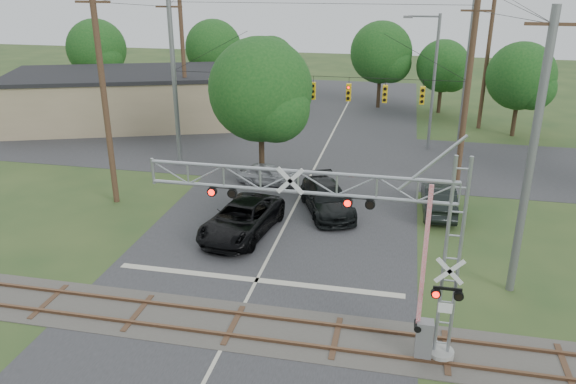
% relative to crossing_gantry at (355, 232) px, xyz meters
% --- Properties ---
extents(ground, '(160.00, 160.00, 0.00)m').
position_rel_crossing_gantry_xyz_m(ground, '(-4.56, -1.64, -4.65)').
color(ground, '#29431F').
rests_on(ground, ground).
extents(road_main, '(14.00, 90.00, 0.02)m').
position_rel_crossing_gantry_xyz_m(road_main, '(-4.56, 8.36, -4.64)').
color(road_main, '#2D2D30').
rests_on(road_main, ground).
extents(road_cross, '(90.00, 12.00, 0.02)m').
position_rel_crossing_gantry_xyz_m(road_cross, '(-4.56, 22.36, -4.64)').
color(road_cross, '#2D2D30').
rests_on(road_cross, ground).
extents(railroad_track, '(90.00, 3.20, 0.17)m').
position_rel_crossing_gantry_xyz_m(railroad_track, '(-4.56, 0.36, -4.61)').
color(railroad_track, '#43403A').
rests_on(railroad_track, ground).
extents(crossing_gantry, '(10.95, 0.96, 7.54)m').
position_rel_crossing_gantry_xyz_m(crossing_gantry, '(0.00, 0.00, 0.00)').
color(crossing_gantry, gray).
rests_on(crossing_gantry, ground).
extents(traffic_signal_span, '(19.34, 0.36, 11.50)m').
position_rel_crossing_gantry_xyz_m(traffic_signal_span, '(-3.68, 18.36, 1.09)').
color(traffic_signal_span, slate).
rests_on(traffic_signal_span, ground).
extents(pickup_black, '(3.69, 6.48, 1.71)m').
position_rel_crossing_gantry_xyz_m(pickup_black, '(-6.54, 8.31, -3.79)').
color(pickup_black, black).
rests_on(pickup_black, ground).
extents(car_dark, '(4.30, 6.10, 1.64)m').
position_rel_crossing_gantry_xyz_m(car_dark, '(-2.63, 12.12, -3.83)').
color(car_dark, black).
rests_on(car_dark, ground).
extents(sedan_silver, '(4.06, 1.98, 1.34)m').
position_rel_crossing_gantry_xyz_m(sedan_silver, '(-7.00, 15.80, -3.98)').
color(sedan_silver, '#94969B').
rests_on(sedan_silver, ground).
extents(suv_dark, '(1.90, 4.97, 1.62)m').
position_rel_crossing_gantry_xyz_m(suv_dark, '(3.56, 13.35, -3.84)').
color(suv_dark, black).
rests_on(suv_dark, ground).
extents(commercial_building, '(21.84, 16.04, 4.59)m').
position_rel_crossing_gantry_xyz_m(commercial_building, '(-23.30, 28.42, -2.34)').
color(commercial_building, gray).
rests_on(commercial_building, ground).
extents(streetlight, '(2.68, 0.28, 10.04)m').
position_rel_crossing_gantry_xyz_m(streetlight, '(3.06, 25.91, 0.97)').
color(streetlight, slate).
rests_on(streetlight, ground).
extents(utility_poles, '(26.60, 28.08, 12.48)m').
position_rel_crossing_gantry_xyz_m(utility_poles, '(-2.41, 20.93, 1.50)').
color(utility_poles, '#442C1F').
rests_on(utility_poles, ground).
extents(treeline, '(53.83, 29.73, 9.29)m').
position_rel_crossing_gantry_xyz_m(treeline, '(-4.34, 30.14, 0.77)').
color(treeline, '#332417').
rests_on(treeline, ground).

